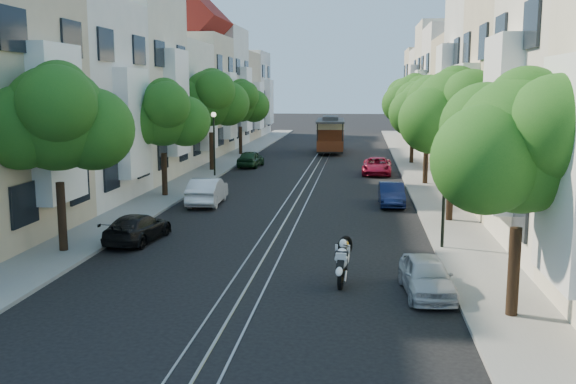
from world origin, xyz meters
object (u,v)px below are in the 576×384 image
(tree_e_d, at_px, (414,101))
(tree_w_d, at_px, (241,102))
(sportbike_rider, at_px, (342,259))
(tree_e_a, at_px, (524,148))
(parked_car_e_near, at_px, (427,276))
(lamp_east, at_px, (445,173))
(tree_w_b, at_px, (164,116))
(parked_car_w_mid, at_px, (207,191))
(tree_e_b, at_px, (455,114))
(parked_car_w_near, at_px, (138,228))
(parked_car_w_far, at_px, (251,159))
(tree_w_a, at_px, (58,121))
(parked_car_e_mid, at_px, (391,194))
(parked_car_e_far, at_px, (377,166))
(tree_w_c, at_px, (211,99))
(cable_car, at_px, (330,133))
(lamp_west, at_px, (214,134))
(tree_e_c, at_px, (429,109))

(tree_e_d, bearing_deg, tree_w_d, 160.85)
(sportbike_rider, bearing_deg, tree_e_a, -24.98)
(parked_car_e_near, bearing_deg, lamp_east, 73.96)
(tree_w_b, height_order, parked_car_w_mid, tree_w_b)
(tree_e_b, relative_size, tree_w_b, 1.07)
(parked_car_w_near, height_order, parked_car_w_far, parked_car_w_far)
(tree_e_b, height_order, tree_w_a, same)
(tree_w_b, bearing_deg, tree_w_a, -90.00)
(tree_e_a, distance_m, parked_car_e_mid, 16.50)
(tree_e_b, bearing_deg, parked_car_w_far, 122.92)
(tree_w_d, bearing_deg, parked_car_e_far, -44.72)
(lamp_east, bearing_deg, tree_w_c, 122.65)
(tree_w_b, distance_m, cable_car, 26.68)
(tree_e_d, height_order, parked_car_w_mid, tree_e_d)
(tree_w_b, distance_m, parked_car_w_mid, 4.97)
(tree_w_a, xyz_separation_m, cable_car, (7.64, 37.42, -2.94))
(tree_w_a, height_order, parked_car_w_far, tree_w_a)
(tree_e_b, bearing_deg, parked_car_e_mid, 121.78)
(tree_w_c, height_order, cable_car, tree_w_c)
(tree_w_a, distance_m, tree_w_c, 23.00)
(tree_w_a, height_order, tree_w_d, tree_w_a)
(parked_car_w_near, bearing_deg, tree_w_b, -72.91)
(lamp_east, distance_m, parked_car_w_far, 26.30)
(tree_w_a, bearing_deg, tree_e_b, 25.92)
(tree_w_d, height_order, parked_car_e_mid, tree_w_d)
(lamp_west, height_order, sportbike_rider, lamp_west)
(tree_e_a, xyz_separation_m, parked_car_w_far, (-12.13, 30.74, -3.78))
(tree_w_a, bearing_deg, tree_w_d, 90.00)
(tree_w_a, bearing_deg, lamp_west, 87.60)
(lamp_east, bearing_deg, parked_car_w_mid, 142.74)
(tree_e_d, relative_size, lamp_east, 1.65)
(tree_e_b, height_order, parked_car_e_mid, tree_e_b)
(tree_e_c, bearing_deg, parked_car_e_mid, -108.61)
(tree_e_d, xyz_separation_m, parked_car_e_near, (-2.04, -32.23, -4.31))
(parked_car_w_mid, bearing_deg, lamp_east, 140.56)
(tree_e_a, bearing_deg, tree_e_d, 90.00)
(lamp_west, xyz_separation_m, parked_car_w_far, (1.43, 5.71, -2.23))
(tree_e_c, height_order, lamp_west, tree_e_c)
(parked_car_e_mid, bearing_deg, lamp_west, 139.56)
(sportbike_rider, xyz_separation_m, parked_car_e_far, (1.59, 25.04, -0.19))
(sportbike_rider, distance_m, parked_car_e_far, 25.09)
(tree_e_b, distance_m, cable_car, 31.31)
(parked_car_w_far, bearing_deg, tree_e_c, 151.66)
(cable_car, height_order, parked_car_w_mid, cable_car)
(tree_w_d, distance_m, parked_car_e_near, 39.44)
(lamp_west, height_order, cable_car, lamp_west)
(lamp_east, distance_m, parked_car_e_mid, 9.25)
(tree_w_a, relative_size, parked_car_e_far, 1.60)
(tree_e_d, height_order, sportbike_rider, tree_e_d)
(tree_e_b, relative_size, sportbike_rider, 3.73)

